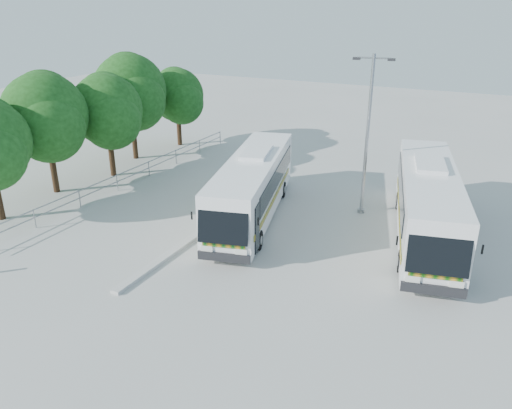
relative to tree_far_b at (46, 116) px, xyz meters
The scene contains 10 objects.
ground 13.85m from the tree_far_b, ahead, with size 100.00×100.00×0.00m, color #ADADA7.
kerb_divider 11.65m from the tree_far_b, ahead, with size 0.40×16.00×0.15m, color #B2B2AD.
railing 5.62m from the tree_far_b, 42.90° to the left, with size 0.06×22.00×1.00m.
tree_far_b is the anchor object (origin of this frame).
tree_far_c 4.01m from the tree_far_b, 77.09° to the left, with size 4.97×4.69×6.49m.
tree_far_d 7.61m from the tree_far_b, 92.23° to the left, with size 5.62×5.30×7.33m.
tree_far_e 12.13m from the tree_far_b, 88.17° to the left, with size 4.54×4.28×5.92m.
coach_main 12.50m from the tree_far_b, ahead, with size 5.07×11.57×3.15m.
coach_adjacent 20.89m from the tree_far_b, ahead, with size 4.89×12.02×3.27m.
lamppost 17.67m from the tree_far_b, 16.58° to the left, with size 2.00×0.46×8.19m.
Camera 1 is at (10.01, -18.24, 10.41)m, focal length 35.00 mm.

